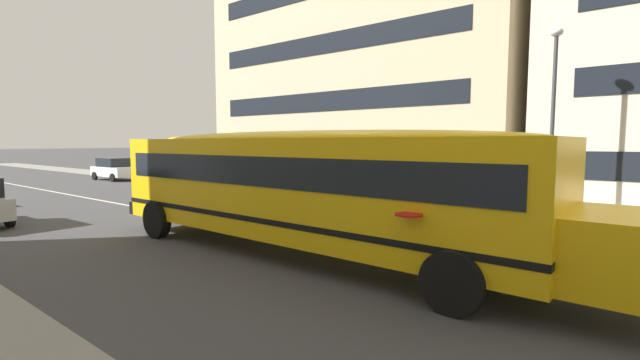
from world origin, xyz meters
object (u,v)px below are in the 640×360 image
Objects in this scene: school_bus at (309,182)px; street_lamp at (553,100)px; parked_car_white_by_hydrant at (114,169)px; parked_car_red_end_of_row at (255,180)px; parked_car_dark_blue_far_corner at (191,175)px.

school_bus is 10.13m from street_lamp.
parked_car_white_by_hydrant and parked_car_red_end_of_row have the same top height.
parked_car_red_end_of_row is (15.08, 0.15, 0.00)m from parked_car_white_by_hydrant.
school_bus is at bearing -34.12° from parked_car_red_end_of_row.
street_lamp is (19.21, 1.79, 3.47)m from parked_car_dark_blue_far_corner.
parked_car_white_by_hydrant is at bearing -178.71° from parked_car_dark_blue_far_corner.
parked_car_red_end_of_row is at bearing 143.97° from school_bus.
street_lamp is at bearing 5.90° from parked_car_dark_blue_far_corner.
school_bus is at bearing -24.67° from parked_car_dark_blue_far_corner.
parked_car_red_end_of_row is at bearing -172.66° from street_lamp.
school_bus is 17.22m from parked_car_dark_blue_far_corner.
street_lamp is (3.65, 9.12, 2.47)m from school_bus.
parked_car_dark_blue_far_corner is (-15.55, 7.33, -1.00)m from school_bus.
parked_car_white_by_hydrant is 1.01× the size of parked_car_dark_blue_far_corner.
school_bus is at bearing -111.83° from street_lamp.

